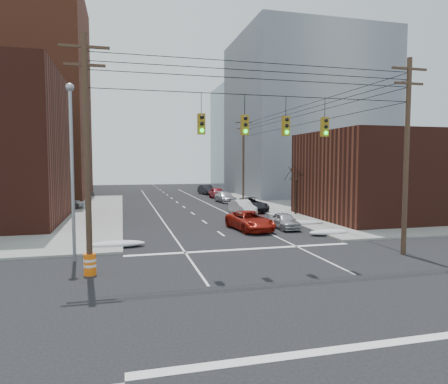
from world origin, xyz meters
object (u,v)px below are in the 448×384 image
parked_car_c (251,204)px  lot_car_a (13,217)px  parked_car_a (285,221)px  red_pickup (250,221)px  parked_car_f (206,190)px  construction_barrel (90,264)px  parked_car_b (242,207)px  parked_car_d (225,197)px  lot_car_b (63,203)px  parked_car_e (217,193)px

parked_car_c → lot_car_a: lot_car_a is taller
parked_car_a → parked_car_c: parked_car_c is taller
red_pickup → parked_car_c: parked_car_c is taller
parked_car_c → parked_car_f: (0.05, 23.65, 0.03)m
parked_car_a → construction_barrel: size_ratio=3.72×
red_pickup → parked_car_b: red_pickup is taller
parked_car_c → parked_car_a: bearing=-98.8°
parked_car_a → parked_car_f: size_ratio=0.80×
parked_car_b → parked_car_d: (1.27, 11.92, -0.02)m
parked_car_c → parked_car_d: 10.04m
parked_car_d → lot_car_b: bearing=-173.9°
parked_car_a → parked_car_f: parked_car_f is taller
red_pickup → lot_car_a: bearing=156.7°
red_pickup → parked_car_e: size_ratio=1.14×
red_pickup → lot_car_b: bearing=125.7°
parked_car_b → lot_car_b: 19.92m
parked_car_c → lot_car_a: 22.55m
parked_car_a → lot_car_b: lot_car_b is taller
parked_car_f → construction_barrel: 47.18m
parked_car_d → construction_barrel: 34.39m
parked_car_f → lot_car_a: (-21.86, -29.38, 0.12)m
parked_car_a → red_pickup: bearing=178.8°
red_pickup → parked_car_e: (3.84, 27.08, 0.06)m
parked_car_c → construction_barrel: bearing=-129.1°
parked_car_a → parked_car_b: (-0.61, 9.42, 0.07)m
parked_car_e → parked_car_f: (0.00, 7.77, -0.01)m
red_pickup → parked_car_a: (2.85, -0.11, -0.09)m
lot_car_b → red_pickup: bearing=-141.4°
red_pickup → parked_car_f: 35.06m
parked_car_c → lot_car_b: size_ratio=1.20×
parked_car_a → parked_car_f: bearing=89.3°
parked_car_d → parked_car_f: size_ratio=1.02×
parked_car_a → parked_car_b: size_ratio=0.87×
parked_car_f → construction_barrel: bearing=-115.9°
parked_car_a → parked_car_d: (0.66, 21.34, 0.05)m
parked_car_c → parked_car_d: (-0.28, 10.04, -0.05)m
parked_car_e → lot_car_a: 30.74m
parked_car_b → construction_barrel: bearing=-130.5°
parked_car_f → construction_barrel: size_ratio=4.66×
parked_car_d → construction_barrel: (-14.57, -31.15, -0.17)m
parked_car_b → lot_car_a: 20.62m
lot_car_a → red_pickup: bearing=-116.6°
parked_car_c → parked_car_b: bearing=-133.5°
parked_car_a → lot_car_b: bearing=137.6°
parked_car_f → red_pickup: bearing=-103.8°
parked_car_d → lot_car_a: bearing=-148.4°
parked_car_a → lot_car_b: size_ratio=0.84×
parked_car_e → construction_barrel: size_ratio=4.58×
parked_car_d → red_pickup: bearing=-104.0°
parked_car_c → construction_barrel: parked_car_c is taller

